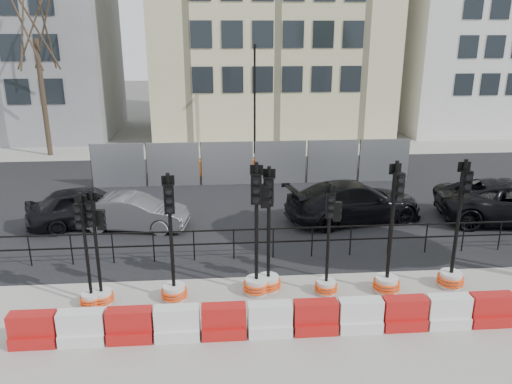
{
  "coord_description": "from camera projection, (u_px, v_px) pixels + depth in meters",
  "views": [
    {
      "loc": [
        -1.63,
        -12.68,
        6.66
      ],
      "look_at": [
        -0.38,
        3.0,
        1.58
      ],
      "focal_mm": 35.0,
      "sensor_mm": 36.0,
      "label": 1
    }
  ],
  "objects": [
    {
      "name": "sidewalk_far",
      "position": [
        245.0,
        149.0,
        29.37
      ],
      "size": [
        40.0,
        4.0,
        0.02
      ],
      "primitive_type": "cube",
      "color": "gray",
      "rests_on": "ground"
    },
    {
      "name": "lamp_post_far",
      "position": [
        255.0,
        97.0,
        27.45
      ],
      "size": [
        0.12,
        0.56,
        6.0
      ],
      "color": "black",
      "rests_on": "ground"
    },
    {
      "name": "car_b",
      "position": [
        134.0,
        212.0,
        17.43
      ],
      "size": [
        2.47,
        4.16,
        1.24
      ],
      "primitive_type": "imported",
      "rotation": [
        0.0,
        0.0,
        1.41
      ],
      "color": "#4B4B50",
      "rests_on": "ground"
    },
    {
      "name": "car_c",
      "position": [
        354.0,
        201.0,
        18.19
      ],
      "size": [
        4.12,
        5.9,
        1.47
      ],
      "primitive_type": "imported",
      "rotation": [
        0.0,
        0.0,
        1.78
      ],
      "color": "black",
      "rests_on": "ground"
    },
    {
      "name": "traffic_signal_a",
      "position": [
        90.0,
        284.0,
        12.48
      ],
      "size": [
        0.6,
        0.6,
        3.02
      ],
      "rotation": [
        0.0,
        0.0,
        -0.25
      ],
      "color": "white",
      "rests_on": "ground"
    },
    {
      "name": "road",
      "position": [
        257.0,
        198.0,
        20.83
      ],
      "size": [
        40.0,
        14.0,
        0.03
      ],
      "primitive_type": "cube",
      "color": "black",
      "rests_on": "ground"
    },
    {
      "name": "barrier_row",
      "position": [
        293.0,
        319.0,
        11.43
      ],
      "size": [
        12.55,
        0.5,
        0.8
      ],
      "color": "red",
      "rests_on": "ground"
    },
    {
      "name": "car_a",
      "position": [
        88.0,
        205.0,
        17.85
      ],
      "size": [
        4.39,
        5.27,
        1.43
      ],
      "primitive_type": "imported",
      "rotation": [
        0.0,
        0.0,
        1.92
      ],
      "color": "black",
      "rests_on": "ground"
    },
    {
      "name": "tree_bare_far",
      "position": [
        34.0,
        31.0,
        26.02
      ],
      "size": [
        2.0,
        2.0,
        9.0
      ],
      "color": "#473828",
      "rests_on": "ground"
    },
    {
      "name": "traffic_signal_c",
      "position": [
        173.0,
        276.0,
        12.73
      ],
      "size": [
        0.68,
        0.68,
        3.43
      ],
      "rotation": [
        0.0,
        0.0,
        0.11
      ],
      "color": "white",
      "rests_on": "ground"
    },
    {
      "name": "traffic_signal_b",
      "position": [
        100.0,
        279.0,
        12.54
      ],
      "size": [
        0.6,
        0.6,
        3.06
      ],
      "rotation": [
        0.0,
        0.0,
        -0.16
      ],
      "color": "white",
      "rests_on": "ground"
    },
    {
      "name": "building_white",
      "position": [
        488.0,
        10.0,
        33.87
      ],
      "size": [
        12.0,
        9.06,
        16.0
      ],
      "color": "silver",
      "rests_on": "ground"
    },
    {
      "name": "traffic_signal_g",
      "position": [
        388.0,
        267.0,
        13.12
      ],
      "size": [
        0.71,
        0.71,
        3.62
      ],
      "rotation": [
        0.0,
        0.0,
        0.22
      ],
      "color": "white",
      "rests_on": "ground"
    },
    {
      "name": "traffic_signal_h",
      "position": [
        453.0,
        262.0,
        13.39
      ],
      "size": [
        0.71,
        0.71,
        3.6
      ],
      "rotation": [
        0.0,
        0.0,
        -0.01
      ],
      "color": "white",
      "rests_on": "ground"
    },
    {
      "name": "ground",
      "position": [
        278.0,
        277.0,
        14.2
      ],
      "size": [
        120.0,
        120.0,
        0.0
      ],
      "primitive_type": "plane",
      "color": "#51514C",
      "rests_on": "ground"
    },
    {
      "name": "traffic_signal_f",
      "position": [
        327.0,
        269.0,
        13.05
      ],
      "size": [
        0.6,
        0.6,
        3.07
      ],
      "rotation": [
        0.0,
        0.0,
        -0.09
      ],
      "color": "white",
      "rests_on": "ground"
    },
    {
      "name": "building_grey",
      "position": [
        20.0,
        25.0,
        31.84
      ],
      "size": [
        11.0,
        9.06,
        14.0
      ],
      "color": "gray",
      "rests_on": "ground"
    },
    {
      "name": "heras_fencing",
      "position": [
        264.0,
        165.0,
        23.39
      ],
      "size": [
        14.33,
        1.72,
        2.0
      ],
      "color": "gray",
      "rests_on": "ground"
    },
    {
      "name": "sidewalk_near",
      "position": [
        294.0,
        338.0,
        11.35
      ],
      "size": [
        40.0,
        6.0,
        0.02
      ],
      "primitive_type": "cube",
      "color": "gray",
      "rests_on": "ground"
    },
    {
      "name": "traffic_signal_d",
      "position": [
        257.0,
        264.0,
        13.02
      ],
      "size": [
        0.71,
        0.71,
        3.61
      ],
      "rotation": [
        0.0,
        0.0,
        -0.13
      ],
      "color": "white",
      "rests_on": "ground"
    },
    {
      "name": "traffic_signal_e",
      "position": [
        268.0,
        266.0,
        13.22
      ],
      "size": [
        0.68,
        0.68,
        3.46
      ],
      "rotation": [
        0.0,
        0.0,
        -0.17
      ],
      "color": "white",
      "rests_on": "ground"
    },
    {
      "name": "kerb_railing",
      "position": [
        273.0,
        238.0,
        15.12
      ],
      "size": [
        18.0,
        0.04,
        1.0
      ],
      "color": "black",
      "rests_on": "ground"
    }
  ]
}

